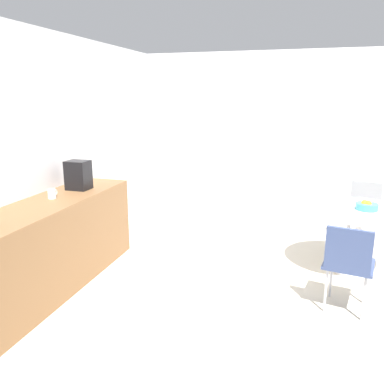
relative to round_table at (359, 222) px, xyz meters
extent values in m
plane|color=beige|center=(-0.87, 0.35, -0.59)|extent=(6.00, 6.00, 0.00)
cube|color=silver|center=(-0.87, 3.35, 0.71)|extent=(6.00, 0.10, 2.60)
cube|color=silver|center=(2.13, 0.35, 0.71)|extent=(0.10, 6.00, 2.60)
cube|color=brown|center=(-1.26, 3.00, -0.14)|extent=(2.36, 0.60, 0.90)
cylinder|color=silver|center=(0.00, 0.00, -0.57)|extent=(0.44, 0.44, 0.03)
cylinder|color=silver|center=(0.00, 0.00, -0.21)|extent=(0.08, 0.08, 0.70)
cylinder|color=white|center=(0.00, 0.00, 0.13)|extent=(1.06, 1.06, 0.03)
cylinder|color=silver|center=(-0.65, 0.29, -0.38)|extent=(0.02, 0.02, 0.42)
cylinder|color=silver|center=(-0.71, -0.02, -0.38)|extent=(0.02, 0.02, 0.42)
cylinder|color=silver|center=(-0.96, 0.35, -0.38)|extent=(0.02, 0.02, 0.42)
cylinder|color=silver|center=(-1.02, 0.04, -0.38)|extent=(0.02, 0.02, 0.42)
cube|color=#384772|center=(-0.83, 0.16, -0.15)|extent=(0.49, 0.49, 0.03)
cube|color=#384772|center=(-1.02, 0.20, 0.05)|extent=(0.11, 0.38, 0.38)
cylinder|color=silver|center=(0.65, -0.28, -0.38)|extent=(0.02, 0.02, 0.42)
cylinder|color=silver|center=(0.71, 0.03, -0.38)|extent=(0.02, 0.02, 0.42)
cylinder|color=silver|center=(0.96, -0.33, -0.38)|extent=(0.02, 0.02, 0.42)
cylinder|color=silver|center=(1.02, -0.02, -0.38)|extent=(0.02, 0.02, 0.42)
cube|color=gray|center=(0.84, -0.15, -0.15)|extent=(0.49, 0.49, 0.03)
cube|color=gray|center=(1.02, -0.18, 0.05)|extent=(0.11, 0.38, 0.38)
cylinder|color=teal|center=(-0.01, -0.06, 0.18)|extent=(0.23, 0.23, 0.07)
sphere|color=yellow|center=(-0.01, -0.03, 0.22)|extent=(0.07, 0.07, 0.07)
sphere|color=yellow|center=(-0.02, -0.06, 0.22)|extent=(0.07, 0.07, 0.07)
cylinder|color=white|center=(-1.10, 3.04, 0.36)|extent=(0.08, 0.08, 0.09)
torus|color=white|center=(-1.04, 3.04, 0.36)|extent=(0.06, 0.01, 0.06)
cube|color=black|center=(-0.67, 3.00, 0.47)|extent=(0.20, 0.24, 0.32)
camera|label=1|loc=(-4.38, 0.58, 1.32)|focal=36.71mm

